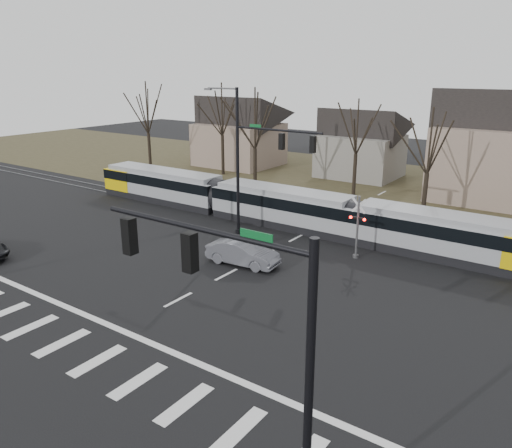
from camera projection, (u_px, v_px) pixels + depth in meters
The scene contains 15 objects.
ground at pixel (150, 315), 24.13m from camera, with size 140.00×140.00×0.00m, color black.
grass_verge at pixel (390, 189), 49.15m from camera, with size 140.00×28.00×0.01m, color #38331E.
crosswalk at pixel (79, 351), 21.00m from camera, with size 27.00×2.60×0.01m.
stop_line at pixel (120, 330), 22.72m from camera, with size 28.00×0.35×0.01m, color silver.
lane_dashes at pixel (311, 230), 36.64m from camera, with size 0.18×30.00×0.01m.
rail_pair at pixel (309, 231), 36.47m from camera, with size 90.00×1.52×0.06m.
tram at pixel (281, 205), 37.57m from camera, with size 37.36×2.77×2.83m.
sedan at pixel (243, 253), 30.13m from camera, with size 4.65×2.00×1.49m, color slate.
signal_pole_near_right at pixel (244, 332), 12.36m from camera, with size 6.72×0.44×8.00m.
signal_pole_far at pixel (256, 157), 33.52m from camera, with size 9.28×0.44×10.20m.
rail_crossing_signal at pixel (357, 229), 30.83m from camera, with size 1.08×0.36×4.00m.
tree_row at pixel (391, 148), 41.87m from camera, with size 59.20×7.20×10.00m.
house_a at pixel (239, 128), 60.32m from camera, with size 9.72×8.64×8.60m.
house_b at pixel (361, 140), 53.83m from camera, with size 8.64×7.56×7.65m.
house_c at pixel (498, 142), 43.45m from camera, with size 10.80×8.64×10.10m.
Camera 1 is at (16.67, -14.83, 11.41)m, focal length 35.00 mm.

